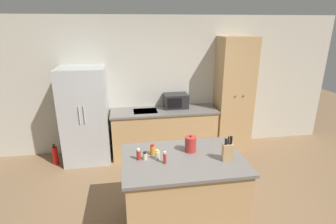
{
  "coord_description": "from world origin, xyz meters",
  "views": [
    {
      "loc": [
        -0.62,
        -2.67,
        2.45
      ],
      "look_at": [
        0.05,
        1.4,
        1.05
      ],
      "focal_mm": 28.0,
      "sensor_mm": 36.0,
      "label": 1
    }
  ],
  "objects": [
    {
      "name": "ground_plane",
      "position": [
        0.0,
        0.0,
        0.0
      ],
      "size": [
        14.0,
        14.0,
        0.0
      ],
      "primitive_type": "plane",
      "color": "#846647"
    },
    {
      "name": "wall_back",
      "position": [
        0.0,
        2.33,
        1.3
      ],
      "size": [
        7.2,
        0.06,
        2.6
      ],
      "color": "beige",
      "rests_on": "ground_plane"
    },
    {
      "name": "refrigerator",
      "position": [
        -1.37,
        1.96,
        0.87
      ],
      "size": [
        0.81,
        0.7,
        1.74
      ],
      "color": "#B7BABC",
      "rests_on": "ground_plane"
    },
    {
      "name": "back_counter",
      "position": [
        0.07,
        2.0,
        0.45
      ],
      "size": [
        2.01,
        0.63,
        0.89
      ],
      "color": "tan",
      "rests_on": "ground_plane"
    },
    {
      "name": "pantry_cabinet",
      "position": [
        1.47,
        2.05,
        1.11
      ],
      "size": [
        0.67,
        0.53,
        2.23
      ],
      "color": "tan",
      "rests_on": "ground_plane"
    },
    {
      "name": "kitchen_island",
      "position": [
        0.0,
        0.02,
        0.47
      ],
      "size": [
        1.43,
        1.0,
        0.94
      ],
      "color": "tan",
      "rests_on": "ground_plane"
    },
    {
      "name": "microwave",
      "position": [
        0.32,
        2.12,
        1.02
      ],
      "size": [
        0.46,
        0.33,
        0.27
      ],
      "color": "#232326",
      "rests_on": "back_counter"
    },
    {
      "name": "knife_block",
      "position": [
        0.49,
        -0.11,
        1.05
      ],
      "size": [
        0.12,
        0.06,
        0.3
      ],
      "color": "tan",
      "rests_on": "kitchen_island"
    },
    {
      "name": "spice_bottle_tall_dark",
      "position": [
        -0.3,
        0.04,
        1.0
      ],
      "size": [
        0.06,
        0.06,
        0.12
      ],
      "color": "beige",
      "rests_on": "kitchen_island"
    },
    {
      "name": "spice_bottle_short_red",
      "position": [
        -0.45,
        0.06,
        0.99
      ],
      "size": [
        0.05,
        0.05,
        0.1
      ],
      "color": "beige",
      "rests_on": "kitchen_island"
    },
    {
      "name": "spice_bottle_amber_oil",
      "position": [
        -0.23,
        -0.07,
        1.01
      ],
      "size": [
        0.04,
        0.04,
        0.15
      ],
      "color": "#B2281E",
      "rests_on": "kitchen_island"
    },
    {
      "name": "spice_bottle_green_herb",
      "position": [
        -0.35,
        0.17,
        1.0
      ],
      "size": [
        0.06,
        0.06,
        0.13
      ],
      "color": "orange",
      "rests_on": "kitchen_island"
    },
    {
      "name": "spice_bottle_pale_salt",
      "position": [
        -0.52,
        0.07,
        1.01
      ],
      "size": [
        0.05,
        0.05,
        0.14
      ],
      "color": "#B2281E",
      "rests_on": "kitchen_island"
    },
    {
      "name": "kettle",
      "position": [
        0.13,
        0.17,
        1.04
      ],
      "size": [
        0.14,
        0.14,
        0.22
      ],
      "color": "#B72D28",
      "rests_on": "kitchen_island"
    },
    {
      "name": "fire_extinguisher",
      "position": [
        -1.96,
        1.86,
        0.17
      ],
      "size": [
        0.1,
        0.1,
        0.39
      ],
      "color": "red",
      "rests_on": "ground_plane"
    }
  ]
}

